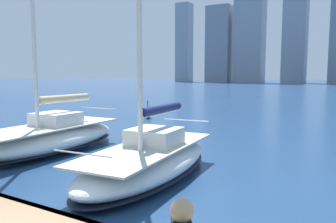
# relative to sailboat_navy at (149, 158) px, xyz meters

# --- Properties ---
(city_skyline) EXTENTS (166.41, 24.41, 52.41)m
(city_skyline) POSITION_rel_sailboat_navy_xyz_m (5.04, -155.44, 21.46)
(city_skyline) COLOR gray
(city_skyline) RESTS_ON ground
(sailboat_navy) EXTENTS (3.24, 7.39, 12.60)m
(sailboat_navy) POSITION_rel_sailboat_navy_xyz_m (0.00, 0.00, 0.00)
(sailboat_navy) COLOR silver
(sailboat_navy) RESTS_ON ground
(sailboat_tan) EXTENTS (3.32, 7.92, 12.16)m
(sailboat_tan) POSITION_rel_sailboat_navy_xyz_m (5.91, -0.90, 0.03)
(sailboat_tan) COLOR white
(sailboat_tan) RESTS_ON ground
(channel_buoy) EXTENTS (0.70, 0.70, 1.40)m
(channel_buoy) POSITION_rel_sailboat_navy_xyz_m (8.49, -12.74, -0.29)
(channel_buoy) COLOR green
(channel_buoy) RESTS_ON ground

